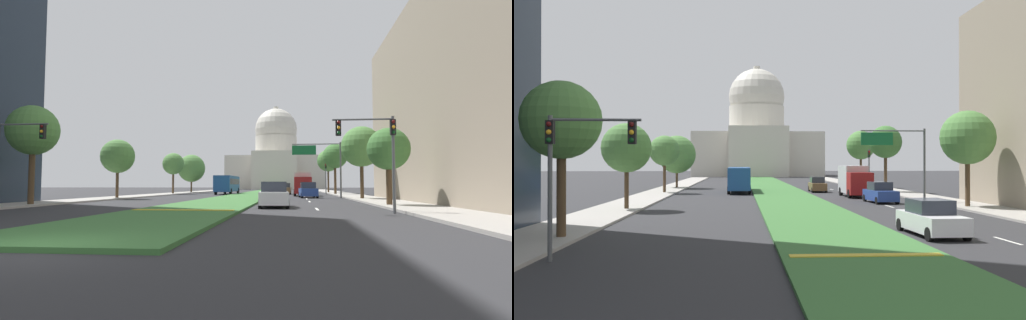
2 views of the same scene
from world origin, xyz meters
TOP-DOWN VIEW (x-y plane):
  - ground_plane at (0.00, 66.50)m, footprint 292.61×292.61m
  - grass_median at (0.00, 59.85)m, footprint 6.21×119.71m
  - median_curb_nose at (0.00, 12.70)m, footprint 5.59×0.50m
  - lane_dashes_right at (7.46, 50.54)m, footprint 0.16×64.33m
  - sidewalk_left at (-13.82, 53.20)m, footprint 4.00×119.71m
  - sidewalk_right at (13.82, 53.20)m, footprint 4.00×119.71m
  - capitol_building at (0.00, 132.32)m, footprint 33.55×28.21m
  - traffic_light_near_left at (-10.47, 12.96)m, footprint 3.34×0.35m
  - traffic_light_far_right at (11.32, 56.21)m, footprint 0.28×0.35m
  - overhead_guide_sign at (9.36, 37.92)m, footprint 5.73×0.20m
  - street_tree_left_near at (-12.72, 18.20)m, footprint 3.59×3.59m
  - street_tree_left_mid at (-12.92, 32.49)m, footprint 3.65×3.65m
  - street_tree_right_mid at (13.04, 32.85)m, footprint 4.19×4.19m
  - street_tree_left_far at (-13.22, 53.30)m, footprint 3.47×3.47m
  - street_tree_right_far at (12.49, 53.16)m, footprint 3.82×3.82m
  - street_tree_left_distant at (-13.23, 64.79)m, footprint 5.19×5.19m
  - street_tree_right_distant at (12.53, 65.53)m, footprint 4.08×4.08m
  - sedan_lead_stopped at (4.67, 18.61)m, footprint 2.13×4.66m
  - sedan_midblock at (7.75, 38.47)m, footprint 2.22×4.38m
  - sedan_distant at (4.76, 55.28)m, footprint 1.88×4.24m
  - box_truck_delivery at (7.28, 46.42)m, footprint 2.40×6.40m
  - city_bus at (-4.67, 55.04)m, footprint 2.62×11.00m

SIDE VIEW (x-z plane):
  - ground_plane at x=0.00m, z-range 0.00..0.00m
  - lane_dashes_right at x=7.46m, z-range 0.00..0.01m
  - grass_median at x=0.00m, z-range 0.00..0.14m
  - sidewalk_left at x=-13.82m, z-range 0.00..0.15m
  - sidewalk_right at x=13.82m, z-range 0.00..0.15m
  - median_curb_nose at x=0.00m, z-range 0.14..0.18m
  - sedan_lead_stopped at x=4.67m, z-range -0.05..1.68m
  - sedan_distant at x=4.76m, z-range -0.07..1.75m
  - sedan_midblock at x=7.75m, z-range -0.07..1.78m
  - box_truck_delivery at x=7.28m, z-range 0.08..3.28m
  - city_bus at x=-4.67m, z-range 0.29..3.24m
  - traffic_light_far_right at x=11.32m, z-range 0.71..5.91m
  - traffic_light_near_left at x=-10.47m, z-range 1.20..6.40m
  - street_tree_left_mid at x=-12.92m, z-range 1.38..7.82m
  - overhead_guide_sign at x=9.36m, z-range 1.41..7.91m
  - street_tree_left_distant at x=-13.23m, z-range 1.03..8.29m
  - street_tree_left_far at x=-13.22m, z-range 1.56..8.21m
  - street_tree_left_near at x=-12.72m, z-range 1.78..9.05m
  - street_tree_right_mid at x=13.04m, z-range 1.66..9.23m
  - street_tree_right_far at x=12.49m, z-range 1.99..9.87m
  - street_tree_right_distant at x=12.53m, z-range 1.96..10.02m
  - capitol_building at x=0.00m, z-range -4.50..25.38m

